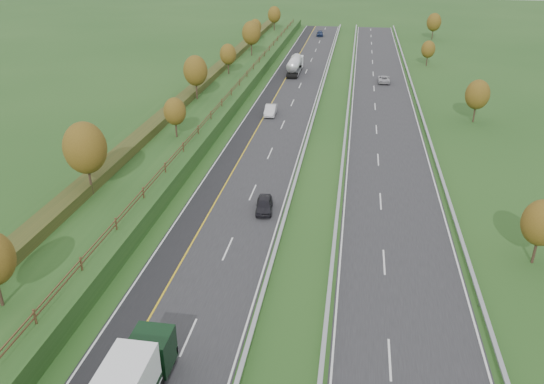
{
  "coord_description": "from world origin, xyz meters",
  "views": [
    {
      "loc": [
        11.71,
        -17.08,
        25.54
      ],
      "look_at": [
        4.07,
        30.97,
        2.2
      ],
      "focal_mm": 35.0,
      "sensor_mm": 36.0,
      "label": 1
    }
  ],
  "objects": [
    {
      "name": "trees_left",
      "position": [
        -12.64,
        56.63,
        6.37
      ],
      "size": [
        6.64,
        164.3,
        7.66
      ],
      "color": "#2D2116",
      "rests_on": "embankment_left"
    },
    {
      "name": "lane_markings",
      "position": [
        6.4,
        59.88,
        0.05
      ],
      "size": [
        26.75,
        200.0,
        0.01
      ],
      "color": "silver",
      "rests_on": "near_carriageway"
    },
    {
      "name": "embankment_left",
      "position": [
        -13.0,
        60.0,
        1.0
      ],
      "size": [
        12.0,
        200.0,
        2.0
      ],
      "primitive_type": "cube",
      "color": "#204619",
      "rests_on": "ground"
    },
    {
      "name": "outer_barrier_far",
      "position": [
        22.3,
        60.0,
        0.62
      ],
      "size": [
        0.32,
        200.0,
        0.71
      ],
      "color": "#999BA1",
      "rests_on": "ground"
    },
    {
      "name": "median_barrier_far",
      "position": [
        10.8,
        60.0,
        0.61
      ],
      "size": [
        0.32,
        200.0,
        0.71
      ],
      "color": "#999BA1",
      "rests_on": "ground"
    },
    {
      "name": "car_small_far",
      "position": [
        0.6,
        140.81,
        0.71
      ],
      "size": [
        2.16,
        4.71,
        1.34
      ],
      "primitive_type": "imported",
      "rotation": [
        0.0,
        0.0,
        0.06
      ],
      "color": "#14203F",
      "rests_on": "near_carriageway"
    },
    {
      "name": "trees_far",
      "position": [
        29.8,
        89.21,
        4.25
      ],
      "size": [
        8.45,
        118.6,
        7.12
      ],
      "color": "#2D2116",
      "rests_on": "ground"
    },
    {
      "name": "car_dark_near",
      "position": [
        3.27,
        30.85,
        0.74
      ],
      "size": [
        2.11,
        4.28,
        1.4
      ],
      "primitive_type": "imported",
      "rotation": [
        0.0,
        0.0,
        0.11
      ],
      "color": "black",
      "rests_on": "near_carriageway"
    },
    {
      "name": "near_carriageway",
      "position": [
        0.0,
        60.0,
        0.02
      ],
      "size": [
        10.5,
        200.0,
        0.04
      ],
      "primitive_type": "cube",
      "color": "#252527",
      "rests_on": "ground"
    },
    {
      "name": "car_oncoming",
      "position": [
        17.16,
        87.91,
        0.72
      ],
      "size": [
        2.3,
        4.92,
        1.36
      ],
      "primitive_type": "imported",
      "rotation": [
        0.0,
        0.0,
        3.13
      ],
      "color": "#AEAEB3",
      "rests_on": "far_carriageway"
    },
    {
      "name": "road_tanker",
      "position": [
        -0.98,
        93.18,
        1.86
      ],
      "size": [
        2.4,
        11.22,
        3.46
      ],
      "color": "silver",
      "rests_on": "near_carriageway"
    },
    {
      "name": "far_carriageway",
      "position": [
        16.5,
        60.0,
        0.02
      ],
      "size": [
        10.5,
        200.0,
        0.04
      ],
      "primitive_type": "cube",
      "color": "#252527",
      "rests_on": "ground"
    },
    {
      "name": "hedge_left",
      "position": [
        -15.0,
        60.0,
        2.55
      ],
      "size": [
        2.2,
        180.0,
        1.1
      ],
      "primitive_type": "cube",
      "color": "#2E3A17",
      "rests_on": "embankment_left"
    },
    {
      "name": "ground",
      "position": [
        8.0,
        55.0,
        0.0
      ],
      "size": [
        400.0,
        400.0,
        0.0
      ],
      "primitive_type": "plane",
      "color": "#204619",
      "rests_on": "ground"
    },
    {
      "name": "car_silver_mid",
      "position": [
        -1.35,
        63.63,
        0.83
      ],
      "size": [
        1.88,
        4.88,
        1.59
      ],
      "primitive_type": "imported",
      "rotation": [
        0.0,
        0.0,
        0.04
      ],
      "color": "silver",
      "rests_on": "near_carriageway"
    },
    {
      "name": "hard_shoulder",
      "position": [
        -3.75,
        60.0,
        0.02
      ],
      "size": [
        3.0,
        200.0,
        0.04
      ],
      "primitive_type": "cube",
      "color": "black",
      "rests_on": "ground"
    },
    {
      "name": "median_barrier_near",
      "position": [
        5.7,
        60.0,
        0.61
      ],
      "size": [
        0.32,
        200.0,
        0.71
      ],
      "color": "#999BA1",
      "rests_on": "ground"
    },
    {
      "name": "fence_left",
      "position": [
        -8.5,
        59.59,
        2.73
      ],
      "size": [
        0.12,
        189.06,
        1.2
      ],
      "color": "#422B19",
      "rests_on": "embankment_left"
    }
  ]
}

